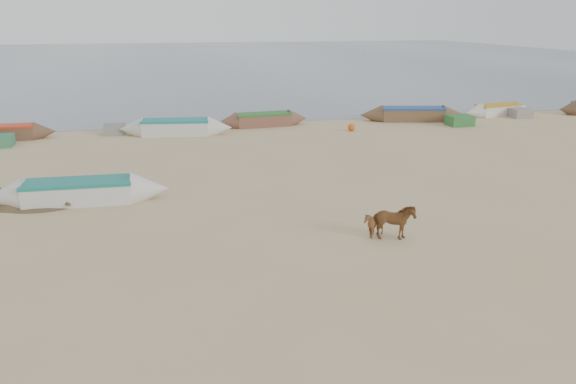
% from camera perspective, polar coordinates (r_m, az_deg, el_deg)
% --- Properties ---
extents(ground, '(140.00, 140.00, 0.00)m').
position_cam_1_polar(ground, '(15.32, 3.57, -7.94)').
color(ground, tan).
rests_on(ground, ground).
extents(sea, '(160.00, 160.00, 0.00)m').
position_cam_1_polar(sea, '(95.52, -11.43, 13.12)').
color(sea, slate).
rests_on(sea, ground).
extents(cow_adult, '(1.48, 0.98, 1.15)m').
position_cam_1_polar(cow_adult, '(17.37, 10.52, -3.03)').
color(cow_adult, brown).
rests_on(cow_adult, ground).
extents(calf_front, '(0.87, 0.80, 0.86)m').
position_cam_1_polar(calf_front, '(17.51, 8.68, -3.25)').
color(calf_front, '#59331C').
rests_on(calf_front, ground).
extents(near_canoe, '(6.54, 1.65, 0.84)m').
position_cam_1_polar(near_canoe, '(21.94, -20.48, 0.04)').
color(near_canoe, silver).
rests_on(near_canoe, ground).
extents(debris_pile, '(4.89, 4.89, 0.44)m').
position_cam_1_polar(debris_pile, '(23.07, -23.36, 0.01)').
color(debris_pile, brown).
rests_on(debris_pile, ground).
extents(waterline_canoes, '(56.21, 3.75, 0.94)m').
position_cam_1_polar(waterline_canoes, '(34.28, -5.49, 7.04)').
color(waterline_canoes, brown).
rests_on(waterline_canoes, ground).
extents(beach_clutter, '(42.81, 3.48, 0.64)m').
position_cam_1_polar(beach_clutter, '(34.02, 0.80, 6.80)').
color(beach_clutter, '#32704B').
rests_on(beach_clutter, ground).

